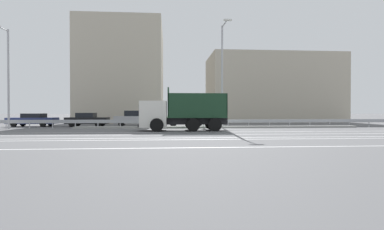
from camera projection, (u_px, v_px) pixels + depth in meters
name	position (u px, v px, depth m)	size (l,w,h in m)	color
ground_plane	(222.00, 129.00, 26.40)	(320.00, 320.00, 0.00)	#565659
lane_strip_0	(185.00, 132.00, 22.52)	(48.16, 0.16, 0.01)	silver
lane_strip_1	(187.00, 135.00, 20.08)	(48.16, 0.16, 0.01)	silver
lane_strip_2	(190.00, 138.00, 17.71)	(48.16, 0.16, 0.01)	silver
lane_strip_3	(191.00, 140.00, 16.57)	(48.16, 0.16, 0.01)	silver
lane_strip_4	(197.00, 148.00, 12.92)	(48.16, 0.16, 0.01)	silver
median_island	(219.00, 127.00, 28.20)	(26.49, 1.10, 0.18)	gray
median_guardrail	(217.00, 122.00, 29.05)	(48.16, 0.09, 0.78)	#9EA0A5
dump_truck	(173.00, 115.00, 24.24)	(7.09, 2.81, 3.44)	silver
median_road_sign	(204.00, 115.00, 28.07)	(0.70, 0.16, 2.34)	white
street_lamp_0	(7.00, 74.00, 26.48)	(0.71, 2.01, 8.86)	#ADADB2
street_lamp_1	(223.00, 71.00, 27.90)	(0.70, 2.71, 9.62)	#ADADB2
parked_car_0	(33.00, 120.00, 30.70)	(4.87, 2.12, 1.35)	navy
parked_car_1	(87.00, 120.00, 30.65)	(4.22, 1.97, 1.42)	black
parked_car_2	(134.00, 119.00, 31.59)	(4.15, 1.96, 1.64)	#A3A3A8
parked_car_3	(185.00, 119.00, 31.52)	(4.40, 2.11, 1.44)	#335B33
background_building_0	(125.00, 75.00, 44.63)	(11.20, 14.75, 13.94)	#B7AD99
background_building_1	(271.00, 89.00, 46.16)	(19.19, 10.24, 9.95)	#B7AD99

